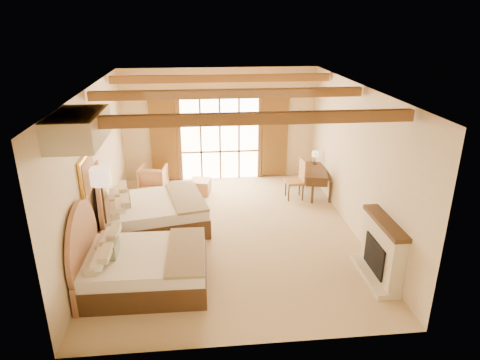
{
  "coord_description": "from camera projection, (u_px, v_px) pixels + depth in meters",
  "views": [
    {
      "loc": [
        -0.62,
        -8.45,
        4.53
      ],
      "look_at": [
        0.25,
        0.2,
        1.17
      ],
      "focal_mm": 32.0,
      "sensor_mm": 36.0,
      "label": 1
    }
  ],
  "objects": [
    {
      "name": "wall_right",
      "position": [
        356.0,
        160.0,
        9.21
      ],
      "size": [
        0.0,
        7.0,
        7.0
      ],
      "primitive_type": "plane",
      "rotation": [
        1.57,
        0.0,
        -1.57
      ],
      "color": "beige",
      "rests_on": "ground"
    },
    {
      "name": "armchair",
      "position": [
        153.0,
        177.0,
        11.83
      ],
      "size": [
        0.8,
        0.82,
        0.66
      ],
      "primitive_type": "imported",
      "rotation": [
        0.0,
        0.0,
        -3.28
      ],
      "color": "tan",
      "rests_on": "floor"
    },
    {
      "name": "desk_lamp",
      "position": [
        315.0,
        155.0,
        11.67
      ],
      "size": [
        0.18,
        0.18,
        0.36
      ],
      "color": "#342716",
      "rests_on": "desk"
    },
    {
      "name": "bed_far",
      "position": [
        145.0,
        211.0,
        9.51
      ],
      "size": [
        2.59,
        2.13,
        1.5
      ],
      "rotation": [
        0.0,
        0.0,
        0.2
      ],
      "color": "#47311B",
      "rests_on": "floor"
    },
    {
      "name": "desk_chair",
      "position": [
        295.0,
        186.0,
        11.21
      ],
      "size": [
        0.5,
        0.5,
        1.06
      ],
      "rotation": [
        0.0,
        0.0,
        0.08
      ],
      "color": "#A68046",
      "rests_on": "floor"
    },
    {
      "name": "ottoman",
      "position": [
        200.0,
        186.0,
        11.59
      ],
      "size": [
        0.62,
        0.62,
        0.38
      ],
      "primitive_type": "cube",
      "rotation": [
        0.0,
        0.0,
        -0.23
      ],
      "color": "#A46443",
      "rests_on": "floor"
    },
    {
      "name": "fireplace",
      "position": [
        381.0,
        253.0,
        7.74
      ],
      "size": [
        0.46,
        1.4,
        1.16
      ],
      "color": "beige",
      "rests_on": "ground"
    },
    {
      "name": "ceiling_beams",
      "position": [
        228.0,
        94.0,
        8.42
      ],
      "size": [
        5.39,
        4.6,
        0.18
      ],
      "primitive_type": null,
      "color": "brown",
      "rests_on": "ceiling"
    },
    {
      "name": "wall_back",
      "position": [
        220.0,
        125.0,
        12.2
      ],
      "size": [
        5.5,
        0.0,
        5.5
      ],
      "primitive_type": "plane",
      "rotation": [
        1.57,
        0.0,
        0.0
      ],
      "color": "beige",
      "rests_on": "ground"
    },
    {
      "name": "floor",
      "position": [
        230.0,
        232.0,
        9.53
      ],
      "size": [
        7.0,
        7.0,
        0.0
      ],
      "primitive_type": "plane",
      "color": "#CDB586",
      "rests_on": "ground"
    },
    {
      "name": "painting",
      "position": [
        87.0,
        175.0,
        7.95
      ],
      "size": [
        0.06,
        0.95,
        0.75
      ],
      "color": "gold",
      "rests_on": "wall_left"
    },
    {
      "name": "nightstand",
      "position": [
        108.0,
        252.0,
        8.13
      ],
      "size": [
        0.62,
        0.62,
        0.64
      ],
      "primitive_type": "cube",
      "rotation": [
        0.0,
        0.0,
        0.16
      ],
      "color": "#47311B",
      "rests_on": "floor"
    },
    {
      "name": "wall_left",
      "position": [
        94.0,
        169.0,
        8.7
      ],
      "size": [
        0.0,
        7.0,
        7.0
      ],
      "primitive_type": "plane",
      "rotation": [
        1.57,
        0.0,
        1.57
      ],
      "color": "beige",
      "rests_on": "ground"
    },
    {
      "name": "canopy_valance",
      "position": [
        79.0,
        128.0,
        6.39
      ],
      "size": [
        0.7,
        1.4,
        0.45
      ],
      "primitive_type": "cube",
      "color": "beige",
      "rests_on": "ceiling"
    },
    {
      "name": "floor_lamp",
      "position": [
        101.0,
        182.0,
        8.13
      ],
      "size": [
        0.39,
        0.39,
        1.84
      ],
      "color": "#342716",
      "rests_on": "floor"
    },
    {
      "name": "bed_near",
      "position": [
        136.0,
        265.0,
        7.51
      ],
      "size": [
        2.19,
        1.7,
        1.43
      ],
      "rotation": [
        0.0,
        0.0,
        -0.02
      ],
      "color": "#47311B",
      "rests_on": "floor"
    },
    {
      "name": "desk",
      "position": [
        315.0,
        181.0,
        11.47
      ],
      "size": [
        0.82,
        1.39,
        0.7
      ],
      "rotation": [
        0.0,
        0.0,
        -0.21
      ],
      "color": "#47311B",
      "rests_on": "floor"
    },
    {
      "name": "french_doors",
      "position": [
        220.0,
        137.0,
        12.27
      ],
      "size": [
        3.95,
        0.08,
        2.6
      ],
      "color": "white",
      "rests_on": "ground"
    },
    {
      "name": "ceiling",
      "position": [
        228.0,
        88.0,
        8.38
      ],
      "size": [
        7.0,
        7.0,
        0.0
      ],
      "primitive_type": "plane",
      "rotation": [
        3.14,
        0.0,
        0.0
      ],
      "color": "#BC833C",
      "rests_on": "ground"
    }
  ]
}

